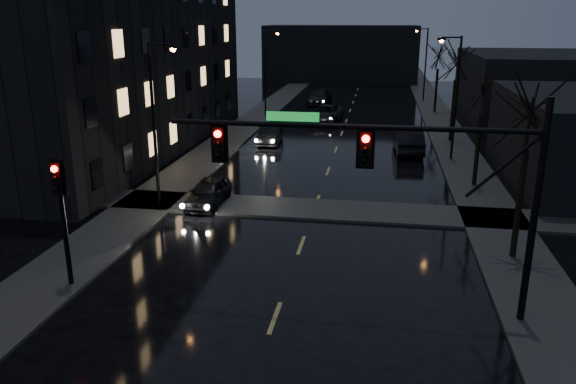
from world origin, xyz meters
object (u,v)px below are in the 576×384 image
at_px(oncoming_car_c, 326,114).
at_px(lead_car, 408,141).
at_px(oncoming_car_d, 319,97).
at_px(oncoming_car_b, 270,134).
at_px(oncoming_car_a, 208,192).

xyz_separation_m(oncoming_car_c, lead_car, (6.85, -11.43, 0.10)).
bearing_deg(oncoming_car_c, oncoming_car_d, 104.55).
height_order(oncoming_car_b, oncoming_car_d, oncoming_car_d).
distance_m(oncoming_car_a, oncoming_car_b, 14.82).
height_order(oncoming_car_d, lead_car, lead_car).
bearing_deg(oncoming_car_c, oncoming_car_b, -103.14).
relative_size(oncoming_car_c, oncoming_car_d, 1.02).
distance_m(oncoming_car_a, oncoming_car_c, 24.98).
height_order(oncoming_car_a, oncoming_car_c, oncoming_car_c).
bearing_deg(oncoming_car_d, lead_car, -63.16).
bearing_deg(oncoming_car_b, oncoming_car_d, 83.45).
bearing_deg(oncoming_car_a, oncoming_car_b, 90.09).
bearing_deg(oncoming_car_a, lead_car, 53.16).
distance_m(oncoming_car_b, oncoming_car_c, 10.43).
xyz_separation_m(oncoming_car_b, lead_car, (10.11, -1.53, 0.14)).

